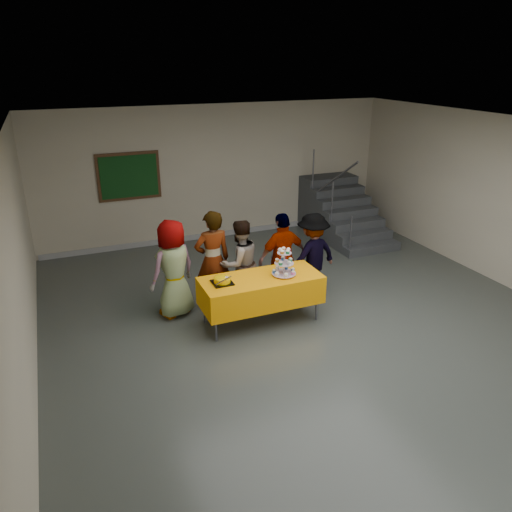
{
  "coord_description": "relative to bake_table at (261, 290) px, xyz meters",
  "views": [
    {
      "loc": [
        -3.44,
        -5.55,
        3.94
      ],
      "look_at": [
        -0.69,
        1.09,
        1.05
      ],
      "focal_mm": 35.0,
      "sensor_mm": 36.0,
      "label": 1
    }
  ],
  "objects": [
    {
      "name": "schoolchild_c",
      "position": [
        -0.08,
        0.7,
        0.19
      ],
      "size": [
        0.83,
        0.7,
        1.49
      ],
      "primitive_type": "imported",
      "rotation": [
        0.0,
        0.0,
        3.35
      ],
      "color": "slate",
      "rests_on": "ground"
    },
    {
      "name": "cupcake_stand",
      "position": [
        0.36,
        -0.06,
        0.39
      ],
      "size": [
        0.38,
        0.38,
        0.44
      ],
      "color": "silver",
      "rests_on": "bake_table"
    },
    {
      "name": "room_shell",
      "position": [
        0.69,
        -0.87,
        1.57
      ],
      "size": [
        10.0,
        10.04,
        3.02
      ],
      "color": "#4C514C",
      "rests_on": "ground"
    },
    {
      "name": "staircase",
      "position": [
        3.39,
        3.24,
        -0.07
      ],
      "size": [
        1.3,
        2.4,
        2.04
      ],
      "color": "#424447",
      "rests_on": "ground"
    },
    {
      "name": "schoolchild_a",
      "position": [
        -1.19,
        0.77,
        0.25
      ],
      "size": [
        0.92,
        0.78,
        1.61
      ],
      "primitive_type": "imported",
      "rotation": [
        0.0,
        0.0,
        3.54
      ],
      "color": "slate",
      "rests_on": "ground"
    },
    {
      "name": "noticeboard",
      "position": [
        -1.27,
        4.08,
        1.04
      ],
      "size": [
        1.3,
        0.05,
        1.0
      ],
      "color": "#472B16",
      "rests_on": "ground"
    },
    {
      "name": "schoolchild_d",
      "position": [
        0.65,
        0.58,
        0.22
      ],
      "size": [
        0.95,
        0.47,
        1.56
      ],
      "primitive_type": "imported",
      "rotation": [
        0.0,
        0.0,
        3.25
      ],
      "color": "slate",
      "rests_on": "ground"
    },
    {
      "name": "bear_cake",
      "position": [
        -0.62,
        0.03,
        0.27
      ],
      "size": [
        0.32,
        0.36,
        0.12
      ],
      "color": "black",
      "rests_on": "bake_table"
    },
    {
      "name": "schoolchild_b",
      "position": [
        -0.52,
        0.79,
        0.28
      ],
      "size": [
        0.63,
        0.43,
        1.68
      ],
      "primitive_type": "imported",
      "rotation": [
        0.0,
        0.0,
        3.19
      ],
      "color": "slate",
      "rests_on": "ground"
    },
    {
      "name": "schoolchild_e",
      "position": [
        1.2,
        0.56,
        0.19
      ],
      "size": [
        1.06,
        0.74,
        1.49
      ],
      "primitive_type": "imported",
      "rotation": [
        0.0,
        0.0,
        3.34
      ],
      "color": "slate",
      "rests_on": "ground"
    },
    {
      "name": "bake_table",
      "position": [
        0.0,
        0.0,
        0.0
      ],
      "size": [
        1.88,
        0.78,
        0.77
      ],
      "color": "#595960",
      "rests_on": "ground"
    }
  ]
}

